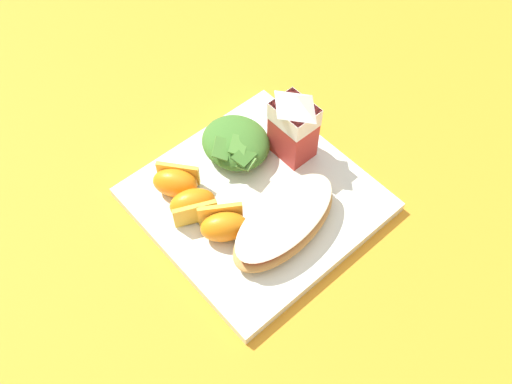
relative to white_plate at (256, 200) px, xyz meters
name	(u,v)px	position (x,y,z in m)	size (l,w,h in m)	color
ground	(256,203)	(0.00, 0.00, -0.01)	(3.00, 3.00, 0.00)	orange
white_plate	(256,200)	(0.00, 0.00, 0.00)	(0.28, 0.28, 0.02)	white
cheesy_pizza_bread	(284,222)	(0.06, -0.01, 0.03)	(0.10, 0.18, 0.04)	tan
green_salad_pile	(236,143)	(-0.08, 0.03, 0.03)	(0.10, 0.09, 0.04)	#3D7028
milk_carton	(294,123)	(-0.02, 0.09, 0.07)	(0.06, 0.04, 0.11)	#B7332D
orange_wedge_front	(176,182)	(-0.08, -0.07, 0.03)	(0.07, 0.07, 0.04)	orange
orange_wedge_middle	(193,204)	(-0.03, -0.08, 0.03)	(0.06, 0.07, 0.04)	orange
orange_wedge_rear	(224,226)	(0.02, -0.07, 0.03)	(0.06, 0.07, 0.04)	orange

